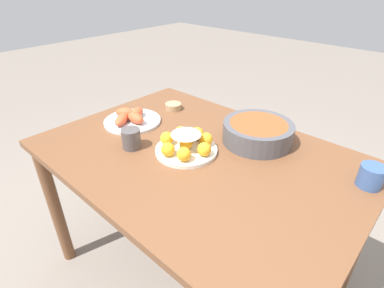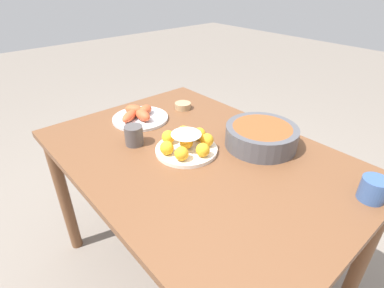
{
  "view_description": "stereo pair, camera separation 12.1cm",
  "coord_description": "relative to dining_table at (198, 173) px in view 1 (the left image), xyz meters",
  "views": [
    {
      "loc": [
        0.68,
        -0.78,
        1.41
      ],
      "look_at": [
        -0.02,
        -0.01,
        0.8
      ],
      "focal_mm": 28.0,
      "sensor_mm": 36.0,
      "label": 1
    },
    {
      "loc": [
        0.77,
        -0.69,
        1.41
      ],
      "look_at": [
        -0.02,
        -0.01,
        0.8
      ],
      "focal_mm": 28.0,
      "sensor_mm": 36.0,
      "label": 2
    }
  ],
  "objects": [
    {
      "name": "dining_table",
      "position": [
        0.0,
        0.0,
        0.0
      ],
      "size": [
        1.3,
        0.91,
        0.76
      ],
      "color": "brown",
      "rests_on": "ground_plane"
    },
    {
      "name": "cup_near",
      "position": [
        -0.23,
        -0.15,
        0.14
      ],
      "size": [
        0.08,
        0.08,
        0.08
      ],
      "color": "#4C4747",
      "rests_on": "dining_table"
    },
    {
      "name": "cake_plate",
      "position": [
        -0.04,
        -0.02,
        0.14
      ],
      "size": [
        0.26,
        0.26,
        0.09
      ],
      "color": "silver",
      "rests_on": "dining_table"
    },
    {
      "name": "serving_bowl",
      "position": [
        0.13,
        0.24,
        0.15
      ],
      "size": [
        0.3,
        0.3,
        0.09
      ],
      "color": "#4C4C51",
      "rests_on": "dining_table"
    },
    {
      "name": "cup_far",
      "position": [
        0.58,
        0.24,
        0.14
      ],
      "size": [
        0.08,
        0.08,
        0.08
      ],
      "color": "#38568E",
      "rests_on": "dining_table"
    },
    {
      "name": "ground_plane",
      "position": [
        0.0,
        0.0,
        -0.66
      ],
      "size": [
        12.0,
        12.0,
        0.0
      ],
      "primitive_type": "plane",
      "color": "slate"
    },
    {
      "name": "seafood_platter",
      "position": [
        -0.42,
        -0.01,
        0.12
      ],
      "size": [
        0.27,
        0.27,
        0.07
      ],
      "color": "silver",
      "rests_on": "dining_table"
    },
    {
      "name": "sauce_bowl",
      "position": [
        -0.39,
        0.24,
        0.12
      ],
      "size": [
        0.09,
        0.09,
        0.03
      ],
      "color": "tan",
      "rests_on": "dining_table"
    }
  ]
}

